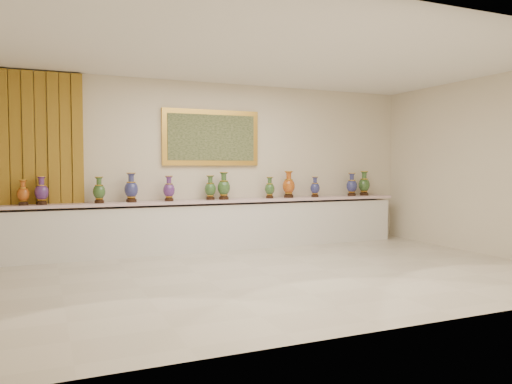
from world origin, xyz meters
The scene contains 16 objects.
ground centered at (0.00, 0.00, 0.00)m, with size 8.00×8.00×0.00m, color beige.
room centered at (-2.55, 2.44, 1.58)m, with size 8.00×8.00×8.00m.
counter centered at (0.00, 2.27, 0.44)m, with size 7.28×0.48×0.90m.
vase_0 centered at (-3.12, 2.24, 1.07)m, with size 0.23×0.23×0.39m.
vase_1 centered at (-2.86, 2.24, 1.10)m, with size 0.25×0.25×0.44m.
vase_2 centered at (-2.01, 2.23, 1.09)m, with size 0.20×0.20×0.43m.
vase_3 centered at (-1.50, 2.24, 1.12)m, with size 0.23×0.23×0.49m.
vase_4 centered at (-0.86, 2.24, 1.09)m, with size 0.25×0.25×0.43m.
vase_5 centered at (-0.11, 2.28, 1.09)m, with size 0.24×0.24×0.43m.
vase_6 centered at (0.13, 2.24, 1.12)m, with size 0.24×0.24×0.49m.
vase_7 centered at (1.03, 2.24, 1.08)m, with size 0.22×0.22×0.40m.
vase_8 centered at (1.43, 2.24, 1.13)m, with size 0.28×0.28×0.50m.
vase_9 centered at (1.99, 2.23, 1.08)m, with size 0.22×0.22×0.39m.
vase_10 centered at (2.84, 2.24, 1.11)m, with size 0.27×0.27×0.46m.
vase_11 centered at (3.16, 2.27, 1.12)m, with size 0.24×0.24×0.49m.
label_card centered at (-1.64, 2.13, 0.90)m, with size 0.10×0.06×0.00m, color white.
Camera 1 is at (-2.87, -6.14, 1.50)m, focal length 35.00 mm.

